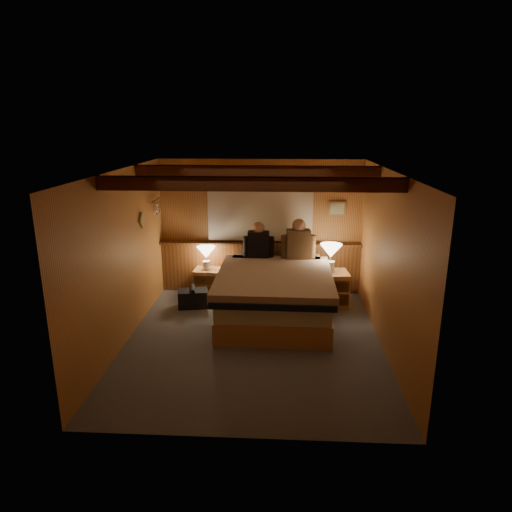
# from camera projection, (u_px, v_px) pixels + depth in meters

# --- Properties ---
(floor) EXTENTS (4.20, 4.20, 0.00)m
(floor) POSITION_uv_depth(u_px,v_px,m) (253.00, 341.00, 6.51)
(floor) COLOR #4C505A
(floor) RESTS_ON ground
(ceiling) EXTENTS (4.20, 4.20, 0.00)m
(ceiling) POSITION_uv_depth(u_px,v_px,m) (253.00, 171.00, 5.84)
(ceiling) COLOR #DCA352
(ceiling) RESTS_ON wall_back
(wall_back) EXTENTS (3.60, 0.00, 3.60)m
(wall_back) POSITION_uv_depth(u_px,v_px,m) (260.00, 227.00, 8.19)
(wall_back) COLOR #C88C47
(wall_back) RESTS_ON floor
(wall_left) EXTENTS (0.00, 4.20, 4.20)m
(wall_left) POSITION_uv_depth(u_px,v_px,m) (123.00, 258.00, 6.27)
(wall_left) COLOR #C88C47
(wall_left) RESTS_ON floor
(wall_right) EXTENTS (0.00, 4.20, 4.20)m
(wall_right) POSITION_uv_depth(u_px,v_px,m) (388.00, 263.00, 6.08)
(wall_right) COLOR #C88C47
(wall_right) RESTS_ON floor
(wall_front) EXTENTS (3.60, 0.00, 3.60)m
(wall_front) POSITION_uv_depth(u_px,v_px,m) (239.00, 326.00, 4.16)
(wall_front) COLOR #C88C47
(wall_front) RESTS_ON floor
(wainscot) EXTENTS (3.60, 0.23, 0.94)m
(wainscot) POSITION_uv_depth(u_px,v_px,m) (260.00, 266.00, 8.33)
(wainscot) COLOR brown
(wainscot) RESTS_ON wall_back
(curtain_window) EXTENTS (2.18, 0.09, 1.11)m
(curtain_window) POSITION_uv_depth(u_px,v_px,m) (260.00, 210.00, 8.03)
(curtain_window) COLOR #4E2513
(curtain_window) RESTS_ON wall_back
(ceiling_beams) EXTENTS (3.60, 1.65, 0.16)m
(ceiling_beams) POSITION_uv_depth(u_px,v_px,m) (254.00, 177.00, 6.01)
(ceiling_beams) COLOR #4E2513
(ceiling_beams) RESTS_ON ceiling
(coat_rail) EXTENTS (0.05, 0.55, 0.24)m
(coat_rail) POSITION_uv_depth(u_px,v_px,m) (157.00, 205.00, 7.65)
(coat_rail) COLOR silver
(coat_rail) RESTS_ON wall_left
(framed_print) EXTENTS (0.30, 0.04, 0.25)m
(framed_print) POSITION_uv_depth(u_px,v_px,m) (337.00, 209.00, 8.00)
(framed_print) COLOR #A78853
(framed_print) RESTS_ON wall_back
(bed) EXTENTS (1.79, 2.29, 0.77)m
(bed) POSITION_uv_depth(u_px,v_px,m) (275.00, 294.00, 7.20)
(bed) COLOR tan
(bed) RESTS_ON floor
(nightstand_left) EXTENTS (0.47, 0.43, 0.49)m
(nightstand_left) POSITION_uv_depth(u_px,v_px,m) (207.00, 282.00, 8.19)
(nightstand_left) COLOR tan
(nightstand_left) RESTS_ON floor
(nightstand_right) EXTENTS (0.57, 0.52, 0.58)m
(nightstand_right) POSITION_uv_depth(u_px,v_px,m) (332.00, 289.00, 7.74)
(nightstand_right) COLOR tan
(nightstand_right) RESTS_ON floor
(lamp_left) EXTENTS (0.33, 0.33, 0.43)m
(lamp_left) POSITION_uv_depth(u_px,v_px,m) (206.00, 254.00, 8.00)
(lamp_left) COLOR white
(lamp_left) RESTS_ON nightstand_left
(lamp_right) EXTENTS (0.37, 0.37, 0.48)m
(lamp_right) POSITION_uv_depth(u_px,v_px,m) (331.00, 252.00, 7.60)
(lamp_right) COLOR white
(lamp_right) RESTS_ON nightstand_right
(person_left) EXTENTS (0.53, 0.21, 0.64)m
(person_left) POSITION_uv_depth(u_px,v_px,m) (259.00, 243.00, 7.82)
(person_left) COLOR black
(person_left) RESTS_ON bed
(person_right) EXTENTS (0.59, 0.26, 0.71)m
(person_right) POSITION_uv_depth(u_px,v_px,m) (298.00, 242.00, 7.73)
(person_right) COLOR #4F361F
(person_right) RESTS_ON bed
(duffel_bag) EXTENTS (0.54, 0.38, 0.35)m
(duffel_bag) POSITION_uv_depth(u_px,v_px,m) (193.00, 298.00, 7.68)
(duffel_bag) COLOR black
(duffel_bag) RESTS_ON floor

